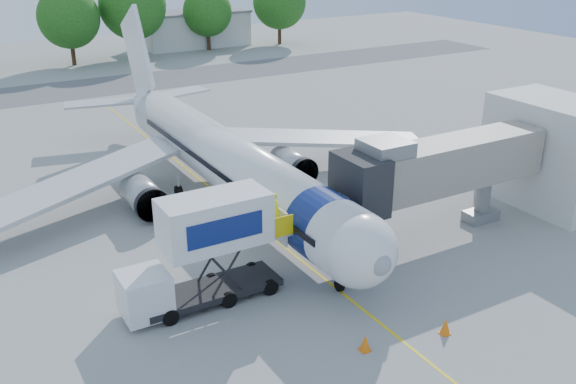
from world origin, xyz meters
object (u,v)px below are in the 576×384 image
jet_bridge (432,169)px  catering_hiloader (203,252)px  aircraft (224,159)px  ground_tug (404,351)px

jet_bridge → catering_hiloader: jet_bridge is taller
aircraft → ground_tug: (-1.12, -19.97, -2.18)m
jet_bridge → ground_tug: (-9.12, -8.84, -3.58)m
aircraft → jet_bridge: bearing=-54.3°
aircraft → jet_bridge: (7.99, -11.12, 1.39)m
jet_bridge → ground_tug: jet_bridge is taller
jet_bridge → catering_hiloader: 14.34m
jet_bridge → ground_tug: 13.20m
aircraft → catering_hiloader: 12.77m
catering_hiloader → ground_tug: 10.42m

